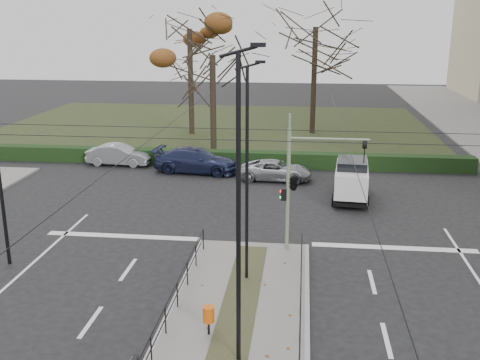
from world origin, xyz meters
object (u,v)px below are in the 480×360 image
Objects in this scene: bare_tree_center at (316,35)px; rust_tree at (189,29)px; parked_car_third at (196,160)px; parked_car_fourth at (276,170)px; white_van at (351,179)px; litter_bin at (209,315)px; traffic_light at (296,180)px; streetlamp_median_near at (239,211)px; streetlamp_median_far at (247,173)px; parked_car_second at (119,155)px; bare_tree_near at (213,62)px.

rust_tree is at bearing -171.36° from bare_tree_center.
bare_tree_center is (7.50, 13.53, 7.44)m from parked_car_third.
white_van reaches higher than parked_car_fourth.
litter_bin is at bearing -110.27° from white_van.
streetlamp_median_near is at bearing -99.41° from traffic_light.
parked_car_fourth is at bearing 88.61° from streetlamp_median_far.
bare_tree_center is at bearing 87.74° from traffic_light.
streetlamp_median_near reaches higher than parked_car_fourth.
white_van is (4.29, 15.78, -3.43)m from streetlamp_median_near.
parked_car_third is at bearing 101.91° from litter_bin.
traffic_light reaches higher than parked_car_fourth.
rust_tree reaches higher than white_van.
parked_car_second is at bearing 83.23° from parked_car_third.
streetlamp_median_near is 2.02× the size of parked_car_fourth.
rust_tree is (-7.82, 13.18, 8.08)m from parked_car_fourth.
bare_tree_center is 11.16m from bare_tree_near.
streetlamp_median_far is at bearing 93.39° from streetlamp_median_near.
streetlamp_median_far is (0.77, 4.00, 3.40)m from litter_bin.
streetlamp_median_far is at bearing -95.35° from bare_tree_center.
parked_car_second is at bearing 115.06° from litter_bin.
streetlamp_median_near reaches higher than parked_car_third.
parked_car_third is (-4.82, 15.16, -3.42)m from streetlamp_median_far.
streetlamp_median_near reaches higher than white_van.
rust_tree reaches higher than litter_bin.
litter_bin is at bearing -100.96° from streetlamp_median_far.
bare_tree_center reaches higher than streetlamp_median_far.
litter_bin is at bearing -77.85° from rust_tree.
traffic_light is 7.77m from litter_bin.
white_van is at bearing 74.81° from streetlamp_median_near.
litter_bin is at bearing -96.04° from bare_tree_center.
white_van is 0.36× the size of bare_tree_center.
white_van is (2.92, 7.55, -1.96)m from traffic_light.
traffic_light is at bearing -170.19° from parked_car_fourth.
litter_bin is at bearing -161.96° from parked_car_third.
bare_tree_center is (3.46, 32.69, 7.41)m from litter_bin.
parked_car_fourth is 0.47× the size of bare_tree_near.
parked_car_third is 1.27× the size of white_van.
rust_tree is at bearing 33.53° from parked_car_fourth.
white_van reaches higher than parked_car_second.
traffic_light is 26.42m from rust_tree.
bare_tree_center reaches higher than traffic_light.
white_van is (4.26, -3.42, 0.57)m from parked_car_fourth.
parked_car_fourth is 16.75m from bare_tree_center.
parked_car_third reaches higher than litter_bin.
bare_tree_near is at bearing -66.49° from rust_tree.
parked_car_fourth is at bearing -59.33° from rust_tree.
rust_tree is at bearing 18.66° from parked_car_third.
bare_tree_near reaches higher than litter_bin.
parked_car_third is (-5.13, 20.40, -3.82)m from streetlamp_median_near.
traffic_light is 0.56× the size of bare_tree_near.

